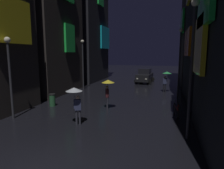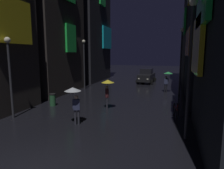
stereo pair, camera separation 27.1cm
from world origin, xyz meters
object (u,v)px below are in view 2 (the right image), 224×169
at_px(pedestrian_far_right_yellow, 108,86).
at_px(pedestrian_near_crossing_green, 167,76).
at_px(streetlamp_left_near, 10,68).
at_px(car_distant, 146,76).
at_px(streetlamp_right_near, 190,55).
at_px(streetlamp_right_far, 181,54).
at_px(streetlamp_left_far, 84,59).
at_px(trash_bin, 53,100).
at_px(pedestrian_midstreet_centre_clear, 74,95).
at_px(bicycle_parked_at_storefront, 176,110).

bearing_deg(pedestrian_far_right_yellow, pedestrian_near_crossing_green, 63.14).
height_order(pedestrian_near_crossing_green, streetlamp_left_near, streetlamp_left_near).
distance_m(car_distant, streetlamp_right_near, 18.12).
distance_m(streetlamp_right_far, streetlamp_left_far, 10.01).
xyz_separation_m(streetlamp_right_far, trash_bin, (-9.30, -7.08, -3.37)).
bearing_deg(streetlamp_left_far, streetlamp_right_near, -46.93).
height_order(pedestrian_midstreet_centre_clear, car_distant, pedestrian_midstreet_centre_clear).
bearing_deg(streetlamp_left_far, pedestrian_midstreet_centre_clear, -68.19).
xyz_separation_m(pedestrian_near_crossing_green, streetlamp_left_far, (-8.85, -0.59, 1.70)).
relative_size(pedestrian_midstreet_centre_clear, streetlamp_right_far, 0.34).
bearing_deg(bicycle_parked_at_storefront, streetlamp_left_far, 142.66).
xyz_separation_m(bicycle_parked_at_storefront, car_distant, (-3.60, 14.06, 0.54)).
bearing_deg(pedestrian_far_right_yellow, pedestrian_midstreet_centre_clear, -102.46).
height_order(pedestrian_near_crossing_green, bicycle_parked_at_storefront, pedestrian_near_crossing_green).
distance_m(streetlamp_left_far, streetlamp_right_near, 14.65).
bearing_deg(streetlamp_left_near, pedestrian_near_crossing_green, 51.46).
distance_m(streetlamp_right_near, trash_bin, 10.46).
bearing_deg(bicycle_parked_at_storefront, pedestrian_far_right_yellow, 176.34).
relative_size(bicycle_parked_at_storefront, streetlamp_left_near, 0.37).
bearing_deg(pedestrian_midstreet_centre_clear, streetlamp_right_far, 60.68).
bearing_deg(trash_bin, streetlamp_left_far, 95.47).
distance_m(pedestrian_far_right_yellow, streetlamp_right_near, 6.58).
relative_size(streetlamp_left_near, streetlamp_right_near, 0.78).
bearing_deg(streetlamp_right_far, streetlamp_right_near, -90.00).
bearing_deg(pedestrian_midstreet_centre_clear, trash_bin, 137.46).
relative_size(pedestrian_far_right_yellow, car_distant, 0.50).
xyz_separation_m(pedestrian_far_right_yellow, streetlamp_right_near, (5.01, -3.67, 2.18)).
height_order(pedestrian_far_right_yellow, pedestrian_near_crossing_green, same).
bearing_deg(streetlamp_right_near, car_distant, 102.92).
bearing_deg(bicycle_parked_at_storefront, streetlamp_right_far, 86.79).
relative_size(pedestrian_midstreet_centre_clear, streetlamp_right_near, 0.34).
bearing_deg(streetlamp_right_far, pedestrian_near_crossing_green, 144.60).
xyz_separation_m(pedestrian_near_crossing_green, car_distant, (-2.85, 6.15, -0.74)).
bearing_deg(bicycle_parked_at_storefront, car_distant, 104.37).
height_order(streetlamp_left_near, streetlamp_right_near, streetlamp_right_near).
xyz_separation_m(pedestrian_midstreet_centre_clear, pedestrian_near_crossing_green, (4.63, 11.12, 0.00)).
bearing_deg(streetlamp_right_far, car_distant, 119.86).
bearing_deg(pedestrian_far_right_yellow, streetlamp_right_near, -36.19).
distance_m(bicycle_parked_at_storefront, streetlamp_left_near, 10.48).
bearing_deg(trash_bin, streetlamp_right_near, -20.02).
relative_size(pedestrian_midstreet_centre_clear, bicycle_parked_at_storefront, 1.17).
xyz_separation_m(streetlamp_left_near, streetlamp_left_far, (0.00, 10.52, 0.27)).
distance_m(car_distant, trash_bin, 15.02).
bearing_deg(pedestrian_midstreet_centre_clear, pedestrian_near_crossing_green, 67.39).
relative_size(car_distant, streetlamp_left_far, 0.79).
xyz_separation_m(car_distant, streetlamp_left_near, (-6.00, -17.25, 2.18)).
relative_size(pedestrian_midstreet_centre_clear, streetlamp_left_far, 0.39).
distance_m(pedestrian_near_crossing_green, bicycle_parked_at_storefront, 8.05).
bearing_deg(streetlamp_right_far, pedestrian_midstreet_centre_clear, -119.32).
relative_size(pedestrian_near_crossing_green, streetlamp_right_far, 0.34).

